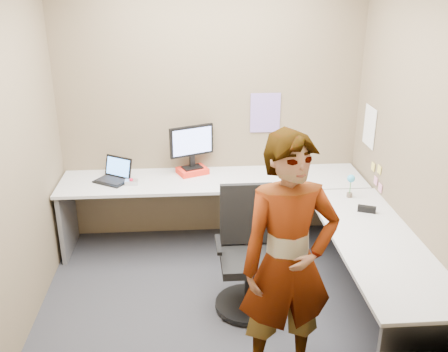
{
  "coord_description": "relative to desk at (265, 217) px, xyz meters",
  "views": [
    {
      "loc": [
        -0.22,
        -3.53,
        2.59
      ],
      "look_at": [
        0.06,
        0.25,
        1.05
      ],
      "focal_mm": 40.0,
      "sensor_mm": 36.0,
      "label": 1
    }
  ],
  "objects": [
    {
      "name": "ground",
      "position": [
        -0.44,
        -0.39,
        -0.59
      ],
      "size": [
        3.0,
        3.0,
        0.0
      ],
      "primitive_type": "plane",
      "color": "#242529",
      "rests_on": "ground"
    },
    {
      "name": "calendar_white",
      "position": [
        1.05,
        0.51,
        0.66
      ],
      "size": [
        0.01,
        0.28,
        0.38
      ],
      "primitive_type": "cube",
      "color": "white",
      "rests_on": "wall_right"
    },
    {
      "name": "wall_back",
      "position": [
        -0.44,
        0.91,
        0.76
      ],
      "size": [
        3.0,
        0.0,
        3.0
      ],
      "primitive_type": "plane",
      "rotation": [
        1.57,
        0.0,
        0.0
      ],
      "color": "brown",
      "rests_on": "ground"
    },
    {
      "name": "wall_left",
      "position": [
        -1.94,
        -0.39,
        0.76
      ],
      "size": [
        0.0,
        2.7,
        2.7
      ],
      "primitive_type": "plane",
      "rotation": [
        1.57,
        0.0,
        1.57
      ],
      "color": "brown",
      "rests_on": "ground"
    },
    {
      "name": "stapler",
      "position": [
        0.82,
        -0.24,
        0.17
      ],
      "size": [
        0.15,
        0.09,
        0.05
      ],
      "primitive_type": "cube",
      "rotation": [
        0.0,
        0.0,
        -0.39
      ],
      "color": "black",
      "rests_on": "desk"
    },
    {
      "name": "sticky_note_d",
      "position": [
        1.05,
        0.31,
        0.33
      ],
      "size": [
        0.01,
        0.07,
        0.07
      ],
      "primitive_type": "cube",
      "color": "#F2E059",
      "rests_on": "wall_right"
    },
    {
      "name": "flower",
      "position": [
        0.77,
        0.07,
        0.28
      ],
      "size": [
        0.07,
        0.07,
        0.22
      ],
      "color": "brown",
      "rests_on": "desk"
    },
    {
      "name": "trackball_mouse",
      "position": [
        -1.21,
        0.5,
        0.17
      ],
      "size": [
        0.12,
        0.08,
        0.07
      ],
      "color": "#B7B7BC",
      "rests_on": "desk"
    },
    {
      "name": "desk",
      "position": [
        0.0,
        0.0,
        0.0
      ],
      "size": [
        2.98,
        2.58,
        0.73
      ],
      "color": "#BCBCBC",
      "rests_on": "ground"
    },
    {
      "name": "office_chair",
      "position": [
        -0.21,
        -0.43,
        -0.17
      ],
      "size": [
        0.54,
        0.54,
        1.02
      ],
      "rotation": [
        0.0,
        0.0,
        0.01
      ],
      "color": "black",
      "rests_on": "ground"
    },
    {
      "name": "person",
      "position": [
        -0.04,
        -1.22,
        0.29
      ],
      "size": [
        0.68,
        0.49,
        1.75
      ],
      "primitive_type": "imported",
      "rotation": [
        0.0,
        0.0,
        0.12
      ],
      "color": "#999399",
      "rests_on": "ground"
    },
    {
      "name": "origami",
      "position": [
        -0.34,
        0.38,
        0.17
      ],
      "size": [
        0.1,
        0.1,
        0.06
      ],
      "primitive_type": "cone",
      "color": "white",
      "rests_on": "desk"
    },
    {
      "name": "monitor",
      "position": [
        -0.63,
        0.76,
        0.45
      ],
      "size": [
        0.43,
        0.22,
        0.43
      ],
      "rotation": [
        0.0,
        0.0,
        0.4
      ],
      "color": "black",
      "rests_on": "paper_ream"
    },
    {
      "name": "paper_ream",
      "position": [
        -0.63,
        0.75,
        0.17
      ],
      "size": [
        0.34,
        0.3,
        0.06
      ],
      "primitive_type": "cube",
      "rotation": [
        0.0,
        0.0,
        0.4
      ],
      "color": "red",
      "rests_on": "desk"
    },
    {
      "name": "sticky_note_a",
      "position": [
        1.05,
        0.16,
        0.36
      ],
      "size": [
        0.01,
        0.07,
        0.07
      ],
      "primitive_type": "cube",
      "color": "#F2E059",
      "rests_on": "wall_right"
    },
    {
      "name": "sticky_note_b",
      "position": [
        1.05,
        0.21,
        0.23
      ],
      "size": [
        0.01,
        0.07,
        0.07
      ],
      "primitive_type": "cube",
      "color": "pink",
      "rests_on": "wall_right"
    },
    {
      "name": "wall_right",
      "position": [
        1.06,
        -0.39,
        0.76
      ],
      "size": [
        0.0,
        2.7,
        2.7
      ],
      "primitive_type": "plane",
      "rotation": [
        1.57,
        0.0,
        -1.57
      ],
      "color": "brown",
      "rests_on": "ground"
    },
    {
      "name": "calendar_purple",
      "position": [
        0.11,
        0.9,
        0.71
      ],
      "size": [
        0.3,
        0.01,
        0.4
      ],
      "primitive_type": "cube",
      "color": "#846BB7",
      "rests_on": "wall_back"
    },
    {
      "name": "sticky_note_c",
      "position": [
        1.05,
        0.09,
        0.21
      ],
      "size": [
        0.01,
        0.07,
        0.07
      ],
      "primitive_type": "cube",
      "color": "pink",
      "rests_on": "wall_right"
    },
    {
      "name": "laptop",
      "position": [
        -1.38,
        0.62,
        0.2
      ],
      "size": [
        0.39,
        0.38,
        0.22
      ],
      "rotation": [
        0.0,
        0.0,
        -0.56
      ],
      "color": "black",
      "rests_on": "desk"
    }
  ]
}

